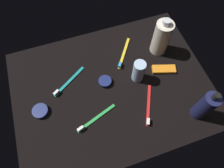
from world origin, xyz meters
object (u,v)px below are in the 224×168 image
toothbrush_teal (67,83)px  toothbrush_red (148,107)px  toothbrush_green (94,119)px  bodywash_bottle (161,38)px  deodorant_stick (139,71)px  cream_tin_left (40,111)px  cream_tin_right (105,82)px  snack_bar_orange (164,69)px  lotion_bottle (205,106)px  toothbrush_yellow (123,55)px

toothbrush_teal → toothbrush_red: (-28.86, 21.61, 0.00)cm
toothbrush_red → toothbrush_green: (22.50, -2.20, 0.00)cm
bodywash_bottle → toothbrush_teal: bodywash_bottle is taller
deodorant_stick → cream_tin_left: 43.25cm
toothbrush_green → cream_tin_right: 17.24cm
deodorant_stick → cream_tin_left: (42.96, 2.14, -4.54)cm
snack_bar_orange → cream_tin_right: size_ratio=1.85×
deodorant_stick → toothbrush_green: 26.92cm
toothbrush_teal → lotion_bottle: bearing=147.2°
lotion_bottle → toothbrush_green: bearing=-14.8°
toothbrush_red → snack_bar_orange: size_ratio=1.60×
toothbrush_red → bodywash_bottle: bearing=-121.8°
deodorant_stick → toothbrush_teal: 31.00cm
toothbrush_yellow → snack_bar_orange: bearing=136.8°
lotion_bottle → toothbrush_red: bearing=-25.4°
lotion_bottle → cream_tin_right: size_ratio=3.24×
toothbrush_green → bodywash_bottle: bearing=-148.6°
toothbrush_yellow → lotion_bottle: bearing=117.2°
lotion_bottle → toothbrush_red: 21.00cm
toothbrush_teal → cream_tin_right: size_ratio=2.81×
toothbrush_green → snack_bar_orange: toothbrush_green is taller
toothbrush_teal → snack_bar_orange: size_ratio=1.52×
bodywash_bottle → toothbrush_yellow: size_ratio=1.23×
toothbrush_teal → cream_tin_left: 16.08cm
deodorant_stick → cream_tin_right: deodorant_stick is taller
toothbrush_green → snack_bar_orange: (-36.06, -12.02, 0.14)cm
toothbrush_yellow → snack_bar_orange: 19.61cm
lotion_bottle → toothbrush_green: lotion_bottle is taller
toothbrush_green → cream_tin_right: size_ratio=3.11×
deodorant_stick → toothbrush_red: deodorant_stick is taller
lotion_bottle → deodorant_stick: bearing=-53.7°
bodywash_bottle → toothbrush_red: 31.14cm
bodywash_bottle → deodorant_stick: bodywash_bottle is taller
deodorant_stick → toothbrush_yellow: deodorant_stick is taller
lotion_bottle → toothbrush_yellow: size_ratio=1.18×
toothbrush_red → deodorant_stick: bearing=-93.6°
bodywash_bottle → toothbrush_green: bodywash_bottle is taller
toothbrush_green → cream_tin_left: size_ratio=2.76×
toothbrush_green → deodorant_stick: bearing=-152.3°
toothbrush_red → snack_bar_orange: 19.65cm
cream_tin_left → cream_tin_right: size_ratio=1.12×
lotion_bottle → cream_tin_left: size_ratio=2.89×
toothbrush_green → snack_bar_orange: 38.01cm
toothbrush_teal → cream_tin_right: 16.37cm
lotion_bottle → snack_bar_orange: 24.15cm
bodywash_bottle → toothbrush_red: bearing=58.2°
cream_tin_left → cream_tin_right: same height
lotion_bottle → snack_bar_orange: (4.22, -22.67, -7.18)cm
toothbrush_red → cream_tin_left: 43.82cm
lotion_bottle → cream_tin_left: lotion_bottle is taller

